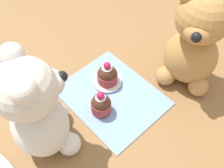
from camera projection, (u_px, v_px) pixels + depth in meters
name	position (u px, v px, depth m)	size (l,w,h in m)	color
ground_plane	(112.00, 97.00, 0.71)	(4.00, 4.00, 0.00)	olive
knitted_placemat	(112.00, 96.00, 0.70)	(0.26, 0.21, 0.01)	#7A9ED1
teddy_bear_cream	(37.00, 111.00, 0.53)	(0.17, 0.16, 0.28)	silver
teddy_bear_tan	(195.00, 42.00, 0.64)	(0.18, 0.17, 0.28)	#B78447
cupcake_near_cream_bear	(101.00, 104.00, 0.65)	(0.05, 0.05, 0.07)	#993333
saucer_plate	(107.00, 81.00, 0.73)	(0.08, 0.08, 0.01)	silver
cupcake_near_tan_bear	(107.00, 75.00, 0.71)	(0.06, 0.06, 0.07)	#993333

